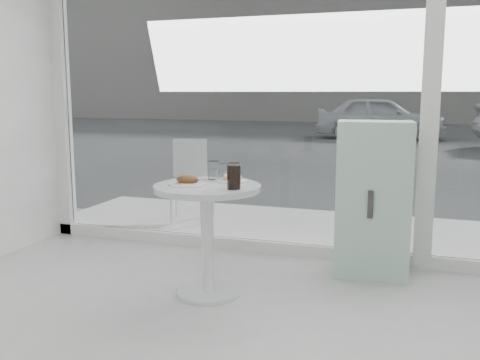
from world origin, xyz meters
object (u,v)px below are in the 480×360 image
(water_tumbler_a, at_px, (214,171))
(water_tumbler_b, at_px, (223,173))
(plate_donut, at_px, (232,179))
(car_white, at_px, (381,117))
(cola_glass, at_px, (234,177))
(mint_cabinet, at_px, (373,199))
(plate_fritter, at_px, (188,181))
(main_table, at_px, (207,217))
(patio_chair, at_px, (189,174))

(water_tumbler_a, distance_m, water_tumbler_b, 0.07)
(water_tumbler_a, bearing_deg, plate_donut, -19.24)
(car_white, bearing_deg, cola_glass, 176.06)
(mint_cabinet, bearing_deg, cola_glass, -138.74)
(mint_cabinet, height_order, plate_fritter, mint_cabinet)
(main_table, height_order, plate_donut, plate_donut)
(mint_cabinet, bearing_deg, plate_fritter, -150.16)
(patio_chair, distance_m, cola_glass, 2.28)
(plate_fritter, xyz_separation_m, water_tumbler_a, (0.07, 0.28, 0.03))
(mint_cabinet, bearing_deg, plate_donut, -152.29)
(plate_fritter, bearing_deg, main_table, 21.06)
(mint_cabinet, xyz_separation_m, cola_glass, (-0.80, -0.87, 0.26))
(main_table, bearing_deg, cola_glass, -22.16)
(plate_donut, bearing_deg, plate_fritter, -137.05)
(main_table, xyz_separation_m, water_tumbler_b, (0.02, 0.24, 0.27))
(car_white, relative_size, water_tumbler_a, 29.06)
(main_table, xyz_separation_m, car_white, (0.19, 13.39, 0.10))
(plate_fritter, relative_size, cola_glass, 1.51)
(plate_fritter, relative_size, plate_donut, 1.14)
(water_tumbler_a, height_order, cola_glass, cola_glass)
(water_tumbler_b, bearing_deg, plate_donut, -33.61)
(mint_cabinet, height_order, cola_glass, mint_cabinet)
(water_tumbler_b, bearing_deg, patio_chair, 121.36)
(patio_chair, xyz_separation_m, water_tumbler_a, (0.91, -1.61, 0.30))
(plate_donut, bearing_deg, mint_cabinet, 33.64)
(plate_fritter, height_order, water_tumbler_a, water_tumbler_a)
(main_table, relative_size, water_tumbler_a, 5.87)
(plate_fritter, bearing_deg, car_white, 88.66)
(patio_chair, bearing_deg, main_table, -78.24)
(main_table, distance_m, water_tumbler_b, 0.36)
(main_table, relative_size, car_white, 0.20)
(water_tumbler_a, bearing_deg, water_tumbler_b, 6.86)
(main_table, xyz_separation_m, patio_chair, (-0.95, 1.84, -0.02))
(water_tumbler_b, relative_size, cola_glass, 0.68)
(patio_chair, relative_size, plate_donut, 3.81)
(mint_cabinet, relative_size, cola_glass, 6.99)
(car_white, xyz_separation_m, water_tumbler_b, (-0.17, -13.15, 0.17))
(cola_glass, bearing_deg, plate_fritter, 172.61)
(patio_chair, xyz_separation_m, car_white, (1.15, 11.55, 0.12))
(water_tumbler_b, bearing_deg, main_table, -95.00)
(mint_cabinet, xyz_separation_m, water_tumbler_a, (-1.07, -0.55, 0.24))
(mint_cabinet, height_order, water_tumbler_a, mint_cabinet)
(plate_donut, bearing_deg, patio_chair, 122.79)
(main_table, bearing_deg, water_tumbler_b, 85.00)
(car_white, bearing_deg, patio_chair, 170.26)
(plate_donut, bearing_deg, water_tumbler_b, 146.39)
(patio_chair, bearing_deg, cola_glass, -74.32)
(main_table, relative_size, patio_chair, 0.91)
(patio_chair, height_order, car_white, car_white)
(main_table, distance_m, water_tumbler_a, 0.36)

